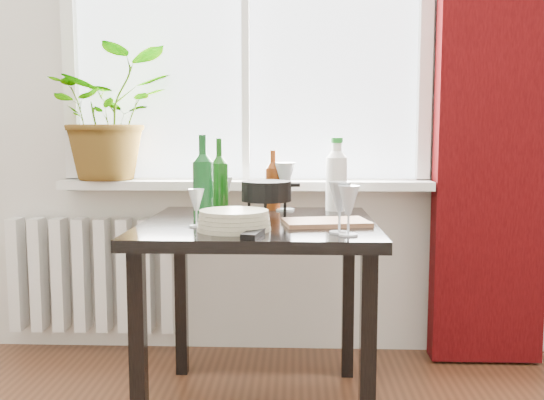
{
  "coord_description": "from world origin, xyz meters",
  "views": [
    {
      "loc": [
        0.24,
        -0.66,
        1.06
      ],
      "look_at": [
        0.15,
        1.55,
        0.82
      ],
      "focal_mm": 40.0,
      "sensor_mm": 36.0,
      "label": 1
    }
  ],
  "objects_px": {
    "wineglass_front_left": "(196,208)",
    "wine_bottle_left": "(203,177)",
    "wineglass_front_right": "(340,207)",
    "plate_stack": "(234,220)",
    "table": "(259,246)",
    "wine_bottle_right": "(219,176)",
    "cleaning_bottle": "(337,173)",
    "cutting_board": "(326,222)",
    "wineglass_far_right": "(349,210)",
    "potted_plant": "(110,115)",
    "fondue_pot": "(266,200)",
    "wineglass_back_center": "(285,186)",
    "tv_remote": "(254,233)",
    "radiator": "(92,275)",
    "wineglass_back_left": "(225,195)",
    "bottle_amber": "(273,179)"
  },
  "relations": [
    {
      "from": "wineglass_front_left",
      "to": "wine_bottle_left",
      "type": "bearing_deg",
      "value": 90.03
    },
    {
      "from": "wineglass_front_right",
      "to": "plate_stack",
      "type": "height_order",
      "value": "wineglass_front_right"
    },
    {
      "from": "table",
      "to": "wine_bottle_right",
      "type": "relative_size",
      "value": 2.77
    },
    {
      "from": "cleaning_bottle",
      "to": "cutting_board",
      "type": "xyz_separation_m",
      "value": [
        -0.06,
        -0.4,
        -0.15
      ]
    },
    {
      "from": "wineglass_far_right",
      "to": "wineglass_front_left",
      "type": "xyz_separation_m",
      "value": [
        -0.51,
        0.16,
        -0.01
      ]
    },
    {
      "from": "potted_plant",
      "to": "fondue_pot",
      "type": "distance_m",
      "value": 1.01
    },
    {
      "from": "wineglass_far_right",
      "to": "cutting_board",
      "type": "xyz_separation_m",
      "value": [
        -0.06,
        0.23,
        -0.07
      ]
    },
    {
      "from": "plate_stack",
      "to": "wineglass_front_left",
      "type": "bearing_deg",
      "value": 152.91
    },
    {
      "from": "wine_bottle_left",
      "to": "wineglass_far_right",
      "type": "distance_m",
      "value": 0.61
    },
    {
      "from": "wine_bottle_right",
      "to": "cutting_board",
      "type": "xyz_separation_m",
      "value": [
        0.41,
        -0.26,
        -0.15
      ]
    },
    {
      "from": "wineglass_far_right",
      "to": "wineglass_back_center",
      "type": "relative_size",
      "value": 0.79
    },
    {
      "from": "wineglass_far_right",
      "to": "tv_remote",
      "type": "bearing_deg",
      "value": -177.0
    },
    {
      "from": "tv_remote",
      "to": "wineglass_front_left",
      "type": "bearing_deg",
      "value": 150.58
    },
    {
      "from": "radiator",
      "to": "wineglass_back_left",
      "type": "relative_size",
      "value": 5.33
    },
    {
      "from": "bottle_amber",
      "to": "wineglass_far_right",
      "type": "bearing_deg",
      "value": -67.8
    },
    {
      "from": "potted_plant",
      "to": "cutting_board",
      "type": "distance_m",
      "value": 1.26
    },
    {
      "from": "wine_bottle_left",
      "to": "tv_remote",
      "type": "relative_size",
      "value": 2.02
    },
    {
      "from": "wineglass_back_center",
      "to": "table",
      "type": "bearing_deg",
      "value": -105.9
    },
    {
      "from": "wineglass_front_left",
      "to": "cutting_board",
      "type": "distance_m",
      "value": 0.46
    },
    {
      "from": "wineglass_back_center",
      "to": "cutting_board",
      "type": "bearing_deg",
      "value": -68.92
    },
    {
      "from": "wineglass_back_left",
      "to": "wine_bottle_right",
      "type": "bearing_deg",
      "value": -112.25
    },
    {
      "from": "wine_bottle_right",
      "to": "wineglass_front_right",
      "type": "xyz_separation_m",
      "value": [
        0.45,
        -0.45,
        -0.07
      ]
    },
    {
      "from": "wine_bottle_left",
      "to": "wineglass_back_center",
      "type": "bearing_deg",
      "value": 45.87
    },
    {
      "from": "radiator",
      "to": "cutting_board",
      "type": "height_order",
      "value": "cutting_board"
    },
    {
      "from": "radiator",
      "to": "cleaning_bottle",
      "type": "distance_m",
      "value": 1.3
    },
    {
      "from": "cutting_board",
      "to": "tv_remote",
      "type": "bearing_deg",
      "value": -133.85
    },
    {
      "from": "fondue_pot",
      "to": "wine_bottle_right",
      "type": "bearing_deg",
      "value": 146.81
    },
    {
      "from": "bottle_amber",
      "to": "wine_bottle_right",
      "type": "bearing_deg",
      "value": -143.3
    },
    {
      "from": "plate_stack",
      "to": "cutting_board",
      "type": "relative_size",
      "value": 0.84
    },
    {
      "from": "table",
      "to": "wine_bottle_right",
      "type": "xyz_separation_m",
      "value": [
        -0.17,
        0.18,
        0.25
      ]
    },
    {
      "from": "wineglass_front_right",
      "to": "cutting_board",
      "type": "distance_m",
      "value": 0.21
    },
    {
      "from": "fondue_pot",
      "to": "wineglass_far_right",
      "type": "bearing_deg",
      "value": -49.88
    },
    {
      "from": "wineglass_front_left",
      "to": "fondue_pot",
      "type": "xyz_separation_m",
      "value": [
        0.23,
        0.19,
        0.01
      ]
    },
    {
      "from": "potted_plant",
      "to": "cutting_board",
      "type": "height_order",
      "value": "potted_plant"
    },
    {
      "from": "wine_bottle_left",
      "to": "tv_remote",
      "type": "xyz_separation_m",
      "value": [
        0.21,
        -0.34,
        -0.15
      ]
    },
    {
      "from": "wine_bottle_left",
      "to": "tv_remote",
      "type": "distance_m",
      "value": 0.43
    },
    {
      "from": "wineglass_front_right",
      "to": "cutting_board",
      "type": "xyz_separation_m",
      "value": [
        -0.03,
        0.19,
        -0.08
      ]
    },
    {
      "from": "wineglass_front_right",
      "to": "potted_plant",
      "type": "bearing_deg",
      "value": 139.17
    },
    {
      "from": "radiator",
      "to": "wineglass_back_center",
      "type": "height_order",
      "value": "wineglass_back_center"
    },
    {
      "from": "cleaning_bottle",
      "to": "radiator",
      "type": "bearing_deg",
      "value": 165.0
    },
    {
      "from": "cleaning_bottle",
      "to": "cutting_board",
      "type": "height_order",
      "value": "cleaning_bottle"
    },
    {
      "from": "tv_remote",
      "to": "wineglass_back_left",
      "type": "bearing_deg",
      "value": 116.36
    },
    {
      "from": "wine_bottle_right",
      "to": "cleaning_bottle",
      "type": "relative_size",
      "value": 0.98
    },
    {
      "from": "potted_plant",
      "to": "wine_bottle_left",
      "type": "xyz_separation_m",
      "value": [
        0.53,
        -0.6,
        -0.25
      ]
    },
    {
      "from": "table",
      "to": "wineglass_back_left",
      "type": "relative_size",
      "value": 5.67
    },
    {
      "from": "bottle_amber",
      "to": "wineglass_front_left",
      "type": "bearing_deg",
      "value": -117.07
    },
    {
      "from": "wineglass_front_right",
      "to": "wineglass_far_right",
      "type": "bearing_deg",
      "value": -61.46
    },
    {
      "from": "radiator",
      "to": "tv_remote",
      "type": "bearing_deg",
      "value": -48.18
    },
    {
      "from": "wineglass_back_center",
      "to": "wineglass_front_right",
      "type": "bearing_deg",
      "value": -72.2
    },
    {
      "from": "wine_bottle_left",
      "to": "wineglass_back_center",
      "type": "xyz_separation_m",
      "value": [
        0.3,
        0.31,
        -0.06
      ]
    }
  ]
}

